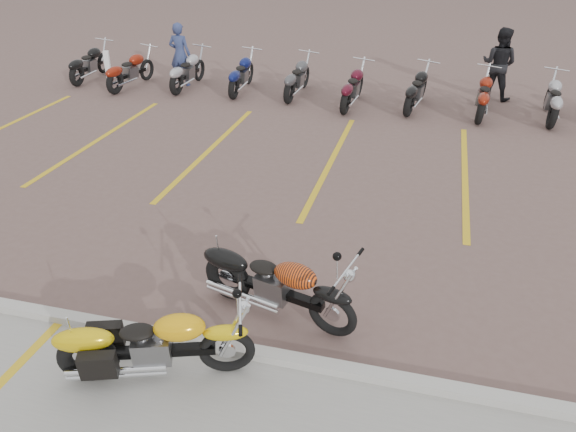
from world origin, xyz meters
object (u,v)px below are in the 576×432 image
Objects in this scene: person_a at (180,54)px; bollard at (108,68)px; person_b at (499,64)px; flame_cruiser at (275,285)px; yellow_cruiser at (152,345)px.

person_a is 2.23m from bollard.
flame_cruiser is at bearing 95.58° from person_b.
person_a is at bearing 14.54° from bollard.
bollard is (-2.12, -0.55, -0.41)m from person_a.
person_a is 9.04m from person_b.
person_a reaches higher than bollard.
yellow_cruiser is at bearing -110.02° from flame_cruiser.
yellow_cruiser is 1.71m from flame_cruiser.
person_b reaches higher than bollard.
bollard reaches higher than yellow_cruiser.
person_a is at bearing 93.57° from yellow_cruiser.
yellow_cruiser is at bearing 93.17° from person_b.
person_b is at bearing -172.18° from person_a.
flame_cruiser is 1.19× the size of person_a.
yellow_cruiser is 12.90m from person_b.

